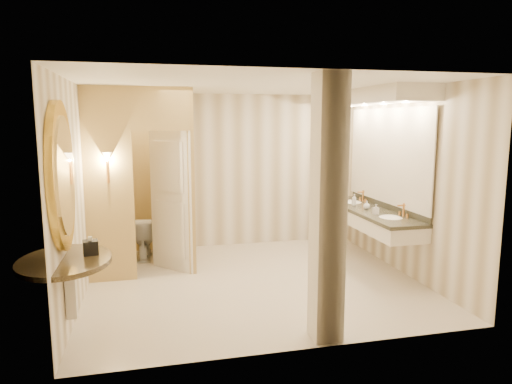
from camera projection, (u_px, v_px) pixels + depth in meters
floor at (254, 281)px, 6.42m from camera, size 4.50×4.50×0.00m
ceiling at (254, 85)px, 6.00m from camera, size 4.50×4.50×0.00m
wall_back at (229, 171)px, 8.13m from camera, size 4.50×0.02×2.70m
wall_front at (301, 216)px, 4.29m from camera, size 4.50×0.02×2.70m
wall_left at (79, 192)px, 5.70m from camera, size 0.02×4.00×2.70m
wall_right at (402, 181)px, 6.72m from camera, size 0.02×4.00×2.70m
toilet_closet at (166, 178)px, 6.87m from camera, size 1.50×1.55×2.70m
wall_sconce at (107, 159)px, 6.13m from camera, size 0.14×0.14×0.42m
vanity at (373, 161)px, 7.00m from camera, size 0.75×2.56×2.09m
console_shelf at (63, 212)px, 4.47m from camera, size 1.13×1.13×2.01m
pillar at (328, 210)px, 4.56m from camera, size 0.29×0.29×2.70m
tissue_box at (91, 247)px, 4.68m from camera, size 0.17×0.17×0.15m
toilet at (143, 238)px, 7.46m from camera, size 0.42×0.70×0.69m
soap_bottle_a at (376, 209)px, 6.69m from camera, size 0.08×0.08×0.15m
soap_bottle_b at (367, 205)px, 7.08m from camera, size 0.13×0.13×0.13m
soap_bottle_c at (354, 200)px, 7.36m from camera, size 0.08×0.08×0.19m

